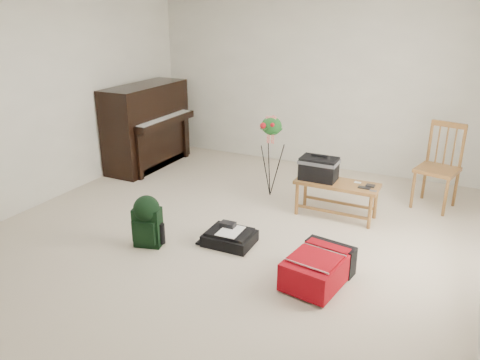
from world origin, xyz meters
The scene contains 10 objects.
floor centered at (0.00, 0.00, 0.00)m, with size 5.00×5.50×0.01m, color beige.
wall_back centered at (0.00, 2.75, 1.25)m, with size 5.00×0.04×2.50m, color beige.
wall_left centered at (-2.50, 0.00, 1.25)m, with size 0.04×5.50×2.50m, color beige.
piano centered at (-2.19, 1.60, 0.60)m, with size 0.71×1.50×1.25m.
bench centered at (0.78, 1.02, 0.52)m, with size 0.96×0.39×0.74m.
dining_chair centered at (1.94, 1.86, 0.51)m, with size 0.54×0.54×1.04m.
red_suitcase centered at (1.18, -0.41, 0.15)m, with size 0.54×0.73×0.29m.
black_duffel centered at (0.13, -0.14, 0.08)m, with size 0.51×0.41×0.21m.
green_backpack centered at (-0.61, -0.55, 0.30)m, with size 0.31×0.29×0.55m.
flower_stand centered at (-0.01, 1.28, 0.53)m, with size 0.37×0.37×1.09m.
Camera 1 is at (2.17, -4.01, 2.35)m, focal length 35.00 mm.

